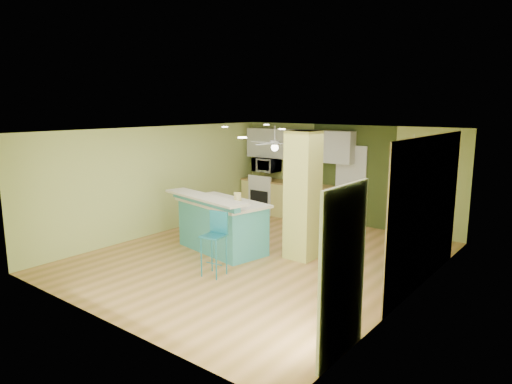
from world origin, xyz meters
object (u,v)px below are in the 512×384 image
bar_stool (216,233)px  canister (237,197)px  peninsula (222,224)px  side_counter (414,251)px  fruit_bowl (308,183)px

bar_stool → canister: canister is taller
peninsula → canister: 0.66m
peninsula → canister: bearing=59.5°
bar_stool → side_counter: size_ratio=0.86×
peninsula → fruit_bowl: 3.33m
bar_stool → fruit_bowl: 4.47m
peninsula → bar_stool: bearing=-40.8°
canister → bar_stool: bearing=-64.5°
fruit_bowl → canister: (0.18, -3.05, 0.15)m
fruit_bowl → peninsula: bearing=-90.7°
fruit_bowl → canister: canister is taller
fruit_bowl → bar_stool: bearing=-79.4°
peninsula → fruit_bowl: (0.04, 3.30, 0.42)m
peninsula → side_counter: 3.78m
side_counter → canister: (-3.39, -0.84, 0.70)m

